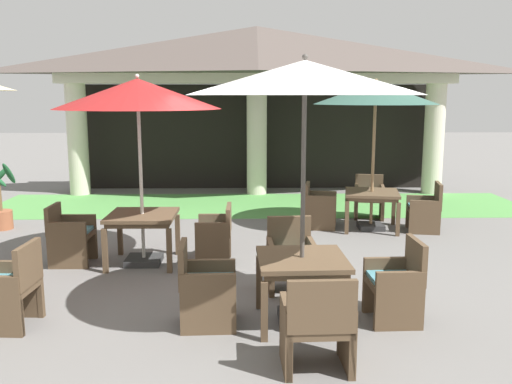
{
  "coord_description": "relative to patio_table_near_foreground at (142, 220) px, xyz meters",
  "views": [
    {
      "loc": [
        -0.27,
        -6.11,
        2.42
      ],
      "look_at": [
        -0.11,
        2.21,
        0.94
      ],
      "focal_mm": 38.2,
      "sensor_mm": 36.0,
      "label": 1
    }
  ],
  "objects": [
    {
      "name": "potted_palm_left_edge",
      "position": [
        -3.0,
        2.12,
        -0.23
      ],
      "size": [
        0.59,
        0.58,
        1.27
      ],
      "color": "#995638",
      "rests_on": "ground"
    },
    {
      "name": "lawn_strip",
      "position": [
        1.77,
        4.26,
        -0.64
      ],
      "size": [
        11.79,
        2.76,
        0.01
      ],
      "primitive_type": "cube",
      "color": "#519347",
      "rests_on": "ground"
    },
    {
      "name": "patio_chair_mid_left_east",
      "position": [
        -0.99,
        -2.19,
        -0.23
      ],
      "size": [
        0.58,
        0.6,
        0.91
      ],
      "rotation": [
        0.0,
        0.0,
        1.52
      ],
      "color": "brown",
      "rests_on": "ground"
    },
    {
      "name": "patio_chair_far_back_north",
      "position": [
        3.96,
        2.93,
        -0.24
      ],
      "size": [
        0.66,
        0.63,
        0.85
      ],
      "rotation": [
        0.0,
        0.0,
        -3.32
      ],
      "color": "brown",
      "rests_on": "ground"
    },
    {
      "name": "patio_table_mid_right",
      "position": [
        2.09,
        -2.15,
        -0.01
      ],
      "size": [
        0.96,
        0.96,
        0.74
      ],
      "rotation": [
        0.0,
        0.0,
        0.03
      ],
      "color": "brown",
      "rests_on": "ground"
    },
    {
      "name": "patio_chair_far_back_west",
      "position": [
        2.85,
        2.17,
        -0.25
      ],
      "size": [
        0.66,
        0.67,
        0.83
      ],
      "rotation": [
        0.0,
        0.0,
        -1.75
      ],
      "color": "brown",
      "rests_on": "ground"
    },
    {
      "name": "patio_chair_mid_right_south",
      "position": [
        2.13,
        -3.19,
        -0.23
      ],
      "size": [
        0.63,
        0.55,
        0.91
      ],
      "rotation": [
        0.0,
        0.0,
        0.03
      ],
      "color": "brown",
      "rests_on": "ground"
    },
    {
      "name": "patio_table_near_foreground",
      "position": [
        0.0,
        0.0,
        0.0
      ],
      "size": [
        0.96,
        0.96,
        0.74
      ],
      "rotation": [
        0.0,
        0.0,
        -0.01
      ],
      "color": "brown",
      "rests_on": "ground"
    },
    {
      "name": "patio_chair_mid_right_east",
      "position": [
        3.12,
        -2.12,
        -0.23
      ],
      "size": [
        0.55,
        0.58,
        0.91
      ],
      "rotation": [
        0.0,
        0.0,
        -4.68
      ],
      "color": "brown",
      "rests_on": "ground"
    },
    {
      "name": "patio_umbrella_near_foreground",
      "position": [
        -0.0,
        0.0,
        1.77
      ],
      "size": [
        2.32,
        2.32,
        2.72
      ],
      "color": "#2D2D2D",
      "rests_on": "ground"
    },
    {
      "name": "patio_chair_far_back_east",
      "position": [
        4.73,
        1.83,
        -0.25
      ],
      "size": [
        0.64,
        0.65,
        0.89
      ],
      "rotation": [
        0.0,
        0.0,
        1.39
      ],
      "color": "brown",
      "rests_on": "ground"
    },
    {
      "name": "patio_chair_near_foreground_east",
      "position": [
        1.06,
        -0.01,
        -0.23
      ],
      "size": [
        0.5,
        0.64,
        0.85
      ],
      "rotation": [
        0.0,
        0.0,
        1.56
      ],
      "color": "brown",
      "rests_on": "ground"
    },
    {
      "name": "patio_umbrella_far_back",
      "position": [
        3.79,
        2.0,
        1.79
      ],
      "size": [
        2.2,
        2.2,
        2.72
      ],
      "color": "#2D2D2D",
      "rests_on": "ground"
    },
    {
      "name": "background_pavilion",
      "position": [
        1.77,
        5.82,
        2.46
      ],
      "size": [
        9.99,
        2.53,
        4.05
      ],
      "color": "beige",
      "rests_on": "ground"
    },
    {
      "name": "patio_table_far_back",
      "position": [
        3.79,
        2.0,
        -0.04
      ],
      "size": [
        1.1,
        1.1,
        0.7
      ],
      "rotation": [
        0.0,
        0.0,
        -0.18
      ],
      "color": "brown",
      "rests_on": "ground"
    },
    {
      "name": "patio_chair_mid_right_north",
      "position": [
        2.06,
        -1.12,
        -0.24
      ],
      "size": [
        0.6,
        0.55,
        0.9
      ],
      "rotation": [
        0.0,
        0.0,
        -3.11
      ],
      "color": "brown",
      "rests_on": "ground"
    },
    {
      "name": "ground_plane",
      "position": [
        1.77,
        -1.59,
        -0.65
      ],
      "size": [
        60.0,
        60.0,
        0.0
      ],
      "primitive_type": "plane",
      "color": "slate"
    },
    {
      "name": "patio_chair_near_foreground_west",
      "position": [
        -1.06,
        0.01,
        -0.23
      ],
      "size": [
        0.57,
        0.56,
        0.87
      ],
      "rotation": [
        0.0,
        0.0,
        -1.58
      ],
      "color": "brown",
      "rests_on": "ground"
    },
    {
      "name": "patio_umbrella_mid_right",
      "position": [
        2.09,
        -2.15,
        1.92
      ],
      "size": [
        2.39,
        2.39,
        2.83
      ],
      "color": "#2D2D2D",
      "rests_on": "ground"
    },
    {
      "name": "patio_chair_mid_right_west",
      "position": [
        1.06,
        -2.19,
        -0.23
      ],
      "size": [
        0.6,
        0.57,
        0.9
      ],
      "rotation": [
        0.0,
        0.0,
        -1.54
      ],
      "color": "brown",
      "rests_on": "ground"
    }
  ]
}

